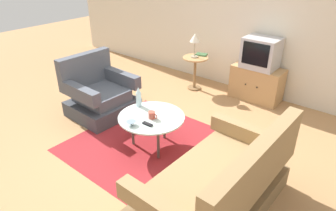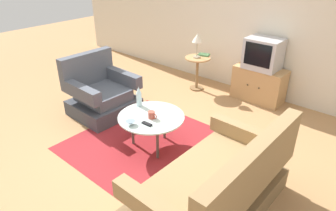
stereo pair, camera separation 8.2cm
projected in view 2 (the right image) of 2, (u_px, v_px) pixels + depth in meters
name	position (u px, v px, depth m)	size (l,w,h in m)	color
ground_plane	(153.00, 146.00, 4.11)	(16.00, 16.00, 0.00)	#AD7F51
back_wall	(252.00, 17.00, 5.20)	(9.00, 0.12, 2.70)	beige
area_rug	(152.00, 146.00, 4.10)	(2.06, 1.93, 0.00)	maroon
armchair	(101.00, 95.00, 4.83)	(0.89, 0.95, 0.94)	#3E424B
couch	(216.00, 187.00, 2.97)	(1.00, 1.67, 0.96)	brown
coffee_table	(151.00, 118.00, 3.90)	(0.86, 0.86, 0.47)	#B2C6C1
side_table	(197.00, 67.00, 5.58)	(0.47, 0.47, 0.63)	tan
tv_stand	(259.00, 84.00, 5.23)	(0.86, 0.44, 0.59)	tan
television	(263.00, 54.00, 4.97)	(0.56, 0.46, 0.51)	#B7B7BC
table_lamp	(197.00, 39.00, 5.34)	(0.19, 0.19, 0.44)	#9E937A
vase	(139.00, 97.00, 4.08)	(0.07, 0.07, 0.28)	silver
mug	(152.00, 115.00, 3.82)	(0.14, 0.09, 0.09)	#B74C3D
bowl	(131.00, 123.00, 3.68)	(0.12, 0.12, 0.05)	slate
tv_remote_dark	(147.00, 124.00, 3.69)	(0.14, 0.05, 0.02)	black
book	(204.00, 55.00, 5.60)	(0.24, 0.20, 0.02)	#3D663D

